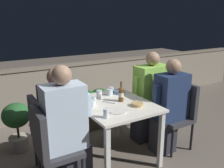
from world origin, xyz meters
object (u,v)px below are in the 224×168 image
(chair_left_near, at_px, (49,144))
(chair_right_far, at_px, (159,102))
(person_blue_shirt, at_px, (68,128))
(chair_left_far, at_px, (44,129))
(chair_right_near, at_px, (179,110))
(person_purple_stripe, at_px, (61,119))
(beer_bottle, at_px, (121,94))
(potted_plant, at_px, (17,122))
(person_green_blouse, at_px, (149,97))
(person_navy_jumper, at_px, (169,106))

(chair_left_near, bearing_deg, chair_right_far, 12.01)
(person_blue_shirt, xyz_separation_m, chair_left_far, (-0.15, 0.34, -0.12))
(person_blue_shirt, bearing_deg, chair_left_near, 180.00)
(person_blue_shirt, height_order, chair_right_near, person_blue_shirt)
(person_purple_stripe, height_order, chair_right_near, person_purple_stripe)
(chair_left_far, distance_m, beer_bottle, 0.97)
(chair_left_far, height_order, beer_bottle, beer_bottle)
(person_blue_shirt, relative_size, beer_bottle, 5.24)
(person_blue_shirt, distance_m, chair_left_far, 0.39)
(chair_right_far, xyz_separation_m, potted_plant, (-1.87, 0.63, -0.13))
(chair_left_near, xyz_separation_m, person_blue_shirt, (0.19, -0.00, 0.12))
(person_purple_stripe, bearing_deg, chair_left_far, -180.00)
(chair_left_far, relative_size, chair_right_near, 1.00)
(chair_left_near, distance_m, person_green_blouse, 1.58)
(chair_left_near, bearing_deg, beer_bottle, 12.18)
(potted_plant, bearing_deg, chair_left_near, -81.69)
(person_navy_jumper, height_order, beer_bottle, person_navy_jumper)
(chair_right_near, bearing_deg, person_blue_shirt, 179.66)
(person_navy_jumper, distance_m, person_green_blouse, 0.38)
(beer_bottle, xyz_separation_m, potted_plant, (-1.10, 0.79, -0.42))
(person_blue_shirt, distance_m, beer_bottle, 0.81)
(person_navy_jumper, relative_size, potted_plant, 1.88)
(person_navy_jumper, bearing_deg, person_green_blouse, 91.58)
(chair_left_near, xyz_separation_m, chair_left_far, (0.04, 0.34, 0.00))
(chair_right_far, bearing_deg, person_purple_stripe, -178.88)
(chair_left_far, bearing_deg, person_green_blouse, 1.12)
(beer_bottle, bearing_deg, person_navy_jumper, -20.15)
(chair_left_far, height_order, chair_right_near, same)
(chair_right_near, height_order, chair_right_far, same)
(chair_right_near, distance_m, person_navy_jumper, 0.21)
(chair_right_far, distance_m, beer_bottle, 0.84)
(person_blue_shirt, bearing_deg, beer_bottle, 15.15)
(chair_right_far, relative_size, potted_plant, 1.36)
(chair_right_near, xyz_separation_m, chair_right_far, (-0.01, 0.38, 0.00))
(chair_right_near, height_order, potted_plant, chair_right_near)
(person_purple_stripe, distance_m, potted_plant, 0.79)
(person_blue_shirt, height_order, chair_left_far, person_blue_shirt)
(person_blue_shirt, height_order, chair_right_far, person_blue_shirt)
(person_green_blouse, height_order, potted_plant, person_green_blouse)
(person_blue_shirt, xyz_separation_m, person_navy_jumper, (1.35, -0.01, -0.03))
(person_navy_jumper, bearing_deg, person_purple_stripe, 165.05)
(person_blue_shirt, height_order, person_green_blouse, person_blue_shirt)
(chair_left_far, height_order, potted_plant, chair_left_far)
(chair_left_near, bearing_deg, person_blue_shirt, -0.00)
(person_green_blouse, bearing_deg, person_purple_stripe, -178.71)
(person_blue_shirt, height_order, beer_bottle, person_blue_shirt)
(person_purple_stripe, bearing_deg, chair_left_near, -125.49)
(chair_right_near, xyz_separation_m, person_navy_jumper, (-0.20, -0.00, 0.09))
(person_purple_stripe, relative_size, beer_bottle, 4.86)
(person_purple_stripe, distance_m, person_green_blouse, 1.29)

